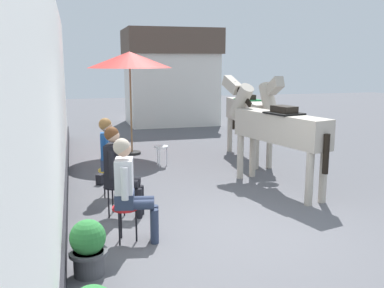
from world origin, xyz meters
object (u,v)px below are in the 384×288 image
seated_visitor_near (129,185)px  saddled_horse_near (275,127)px  satchel_bag (103,178)px  seated_visitor_far (111,153)px  flower_planter_far (88,246)px  saddled_horse_far (250,112)px  seated_visitor_middle (118,167)px  cafe_parasol (130,60)px  spare_stool_white (161,149)px

seated_visitor_near → saddled_horse_near: size_ratio=0.47×
satchel_bag → saddled_horse_near: bearing=109.9°
seated_visitor_far → flower_planter_far: (-0.52, -2.87, -0.44)m
saddled_horse_far → flower_planter_far: 6.29m
seated_visitor_far → saddled_horse_near: 3.01m
seated_visitor_middle → saddled_horse_far: saddled_horse_far is taller
saddled_horse_near → flower_planter_far: 4.41m
seated_visitor_near → satchel_bag: 2.99m
seated_visitor_far → saddled_horse_near: saddled_horse_near is taller
satchel_bag → cafe_parasol: bearing=-159.7°
seated_visitor_middle → cafe_parasol: 4.80m
saddled_horse_far → seated_visitor_middle: bearing=-138.7°
seated_visitor_middle → seated_visitor_far: 1.06m
saddled_horse_far → satchel_bag: size_ratio=10.71×
satchel_bag → seated_visitor_middle: bearing=43.9°
saddled_horse_near → saddled_horse_far: same height
seated_visitor_near → cafe_parasol: bearing=82.2°
flower_planter_far → spare_stool_white: 5.14m
seated_visitor_far → seated_visitor_middle: bearing=-89.3°
seated_visitor_middle → spare_stool_white: bearing=67.2°
seated_visitor_far → flower_planter_far: 2.95m
seated_visitor_near → seated_visitor_far: bearing=91.4°
spare_stool_white → satchel_bag: 1.81m
saddled_horse_far → spare_stool_white: saddled_horse_far is taller
saddled_horse_far → spare_stool_white: (-2.16, -0.01, -0.76)m
flower_planter_far → seated_visitor_far: bearing=79.8°
spare_stool_white → saddled_horse_near: bearing=-53.0°
spare_stool_white → satchel_bag: size_ratio=1.64×
saddled_horse_near → seated_visitor_middle: bearing=-165.6°
cafe_parasol → spare_stool_white: cafe_parasol is taller
seated_visitor_near → saddled_horse_far: (3.38, 4.04, 0.38)m
seated_visitor_far → seated_visitor_near: bearing=-88.6°
saddled_horse_near → flower_planter_far: saddled_horse_near is taller
seated_visitor_far → spare_stool_white: seated_visitor_far is taller
seated_visitor_middle → cafe_parasol: bearing=79.9°
saddled_horse_near → spare_stool_white: 2.91m
seated_visitor_far → satchel_bag: seated_visitor_far is taller
seated_visitor_middle → spare_stool_white: 3.28m
seated_visitor_near → saddled_horse_near: bearing=31.5°
seated_visitor_far → cafe_parasol: size_ratio=0.54×
seated_visitor_far → flower_planter_far: bearing=-100.2°
saddled_horse_near → satchel_bag: saddled_horse_near is taller
satchel_bag → seated_visitor_far: bearing=48.1°
seated_visitor_near → satchel_bag: seated_visitor_near is taller
seated_visitor_near → spare_stool_white: size_ratio=3.02×
seated_visitor_far → saddled_horse_near: size_ratio=0.47×
seated_visitor_near → flower_planter_far: bearing=-125.9°
seated_visitor_middle → flower_planter_far: (-0.53, -1.81, -0.44)m
saddled_horse_far → saddled_horse_near: bearing=-101.7°
seated_visitor_near → saddled_horse_near: 3.44m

